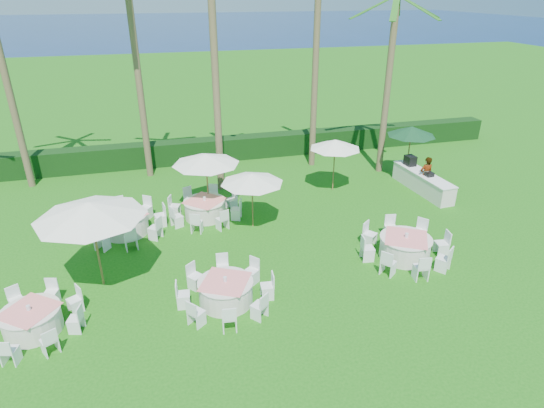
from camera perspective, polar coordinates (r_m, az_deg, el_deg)
The scene contains 19 objects.
ground at distance 14.81m, azimuth -1.95°, elevation -10.01°, with size 120.00×120.00×0.00m, color #165B0F.
hedge at distance 25.22m, azimuth -8.22°, elevation 6.72°, with size 34.00×1.00×1.20m, color black.
ocean at distance 114.13m, azimuth -14.46°, elevation 20.41°, with size 260.00×260.00×0.00m, color #072149.
banquet_table_a at distance 14.44m, azimuth -27.92°, elevation -12.73°, with size 2.76×2.76×0.85m.
banquet_table_b at distance 13.92m, azimuth -5.83°, elevation -10.82°, with size 2.93×2.93×0.89m.
banquet_table_c at distance 16.62m, azimuth 16.35°, elevation -5.16°, with size 3.15×3.15×0.95m.
banquet_table_d at distance 18.40m, azimuth -17.97°, elevation -2.27°, with size 3.16×3.16×0.95m.
banquet_table_e at distance 18.88m, azimuth -8.39°, elevation -0.55°, with size 2.93×2.93×0.92m.
umbrella_a at distance 14.50m, azimuth -21.92°, elevation -0.70°, with size 3.31×3.31×2.90m.
umbrella_b at distance 17.28m, azimuth -2.52°, elevation 3.23°, with size 2.43×2.43×2.26m.
umbrella_c at distance 18.76m, azimuth -8.31°, elevation 5.61°, with size 2.77×2.77×2.53m.
umbrella_d at distance 20.83m, azimuth 7.94°, elevation 7.44°, with size 2.33×2.33×2.45m.
umbrella_green at distance 23.13m, azimuth 17.11°, elevation 8.74°, with size 2.33×2.33×2.60m.
buffet_table at distance 22.27m, azimuth 18.31°, elevation 2.74°, with size 1.07×3.85×1.35m.
staff_person at distance 21.96m, azimuth 18.72°, elevation 3.47°, with size 0.63×0.42×1.73m, color gray.
palm_b at distance 22.60m, azimuth -16.53°, elevation 15.83°, with size 4.24×4.37×9.47m.
palm_c at distance 20.03m, azimuth -7.35°, elevation 19.86°, with size 4.23×4.38×12.43m.
palm_d at distance 23.37m, azimuth 5.49°, elevation 17.20°, with size 4.22×4.38×9.63m.
palm_e at distance 23.12m, azimuth 14.39°, elevation 14.82°, with size 4.40×3.99×8.35m.
Camera 1 is at (-2.62, -11.78, 8.59)m, focal length 30.00 mm.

